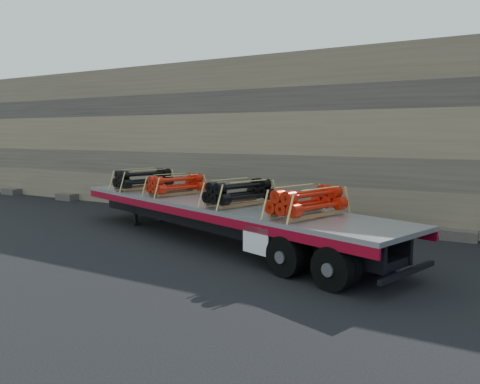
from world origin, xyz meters
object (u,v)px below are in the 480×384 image
at_px(bundle_rear, 307,202).
at_px(trailer, 218,222).
at_px(bundle_front, 144,179).
at_px(bundle_midrear, 239,193).
at_px(bundle_midfront, 176,185).

bearing_deg(bundle_rear, trailer, -180.00).
distance_m(bundle_front, bundle_midrear, 5.95).
height_order(bundle_midfront, bundle_rear, bundle_rear).
xyz_separation_m(bundle_midrear, bundle_rear, (2.68, -0.87, 0.01)).
relative_size(trailer, bundle_rear, 6.27).
relative_size(trailer, bundle_front, 6.24).
height_order(trailer, bundle_midfront, bundle_midfront).
xyz_separation_m(bundle_midfront, bundle_rear, (6.08, -1.97, 0.03)).
xyz_separation_m(trailer, bundle_midrear, (1.05, -0.34, 1.09)).
bearing_deg(trailer, bundle_rear, 0.00).
height_order(trailer, bundle_rear, bundle_rear).
xyz_separation_m(trailer, bundle_rear, (3.73, -1.21, 1.10)).
height_order(bundle_midrear, bundle_rear, bundle_rear).
relative_size(bundle_front, bundle_midfront, 1.10).
distance_m(bundle_front, bundle_rear, 8.77).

